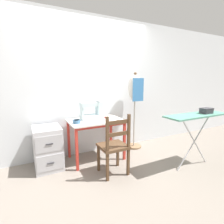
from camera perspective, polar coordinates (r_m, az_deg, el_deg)
name	(u,v)px	position (r m, az deg, el deg)	size (l,w,h in m)	color
ground_plane	(103,165)	(3.04, -2.84, -17.01)	(14.00, 14.00, 0.00)	gray
wall_back	(88,87)	(3.32, -7.88, 8.22)	(10.00, 0.05, 2.55)	silver
sewing_table	(96,125)	(3.06, -5.19, -4.37)	(0.93, 0.61, 0.71)	silver
sewing_machine	(93,111)	(3.10, -6.30, 0.25)	(0.40, 0.18, 0.33)	silver
fabric_bowl	(77,122)	(2.86, -11.45, -3.07)	(0.12, 0.12, 0.06)	teal
scissors	(118,120)	(3.04, 2.00, -2.58)	(0.10, 0.11, 0.01)	silver
thread_spool_near_machine	(105,117)	(3.15, -2.32, -1.76)	(0.03, 0.03, 0.04)	red
wooden_chair	(114,146)	(2.62, 0.65, -11.13)	(0.40, 0.38, 0.93)	#513823
filing_cabinet	(48,148)	(3.02, -20.25, -10.89)	(0.42, 0.52, 0.67)	#B7B7BC
dress_form	(135,94)	(3.54, 7.50, 5.92)	(0.32, 0.32, 1.55)	#846647
ironing_board	(196,118)	(3.04, 25.86, -1.64)	(1.12, 0.32, 0.88)	#518E7A
storage_box	(206,111)	(3.17, 28.43, 0.38)	(0.19, 0.13, 0.09)	#333338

